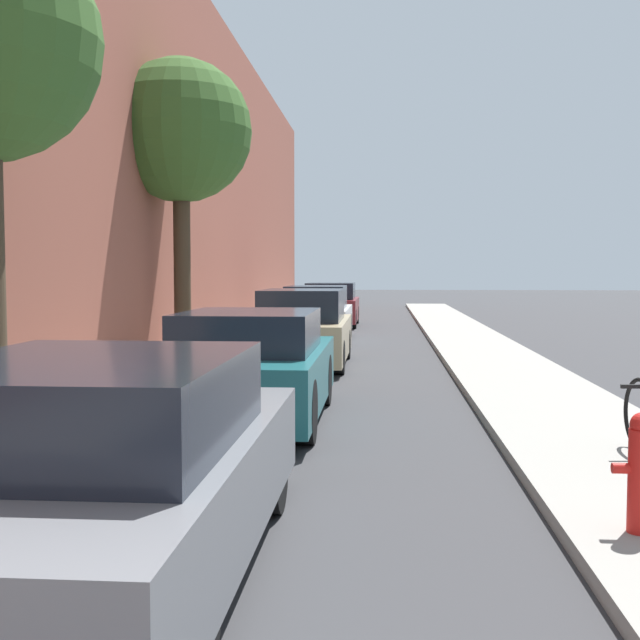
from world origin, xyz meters
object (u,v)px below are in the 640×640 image
parked_car_teal (251,368)px  parked_car_white (317,315)px  parked_car_champagne (303,330)px  street_tree_far (181,133)px  parked_car_grey (100,472)px  parked_car_maroon (331,306)px

parked_car_teal → parked_car_white: bearing=90.6°
parked_car_champagne → parked_car_white: bearing=91.9°
street_tree_far → parked_car_teal: bearing=-68.6°
street_tree_far → parked_car_grey: bearing=-78.1°
parked_car_champagne → street_tree_far: bearing=168.1°
parked_car_champagne → parked_car_teal: bearing=-90.6°
parked_car_champagne → parked_car_white: size_ratio=0.96×
parked_car_white → parked_car_champagne: bearing=-88.1°
parked_car_grey → parked_car_champagne: bearing=89.2°
parked_car_champagne → street_tree_far: street_tree_far is taller
parked_car_white → parked_car_maroon: bearing=90.0°
parked_car_grey → parked_car_maroon: size_ratio=1.07×
parked_car_champagne → parked_car_white: parked_car_champagne is taller
parked_car_grey → parked_car_champagne: size_ratio=1.06×
parked_car_grey → parked_car_white: bearing=90.1°
parked_car_grey → parked_car_champagne: 10.60m
parked_car_grey → parked_car_maroon: (-0.02, 21.65, 0.03)m
parked_car_maroon → parked_car_white: bearing=-90.0°
parked_car_teal → street_tree_far: bearing=111.4°
parked_car_white → street_tree_far: street_tree_far is taller
parked_car_teal → parked_car_champagne: (0.06, 5.66, 0.03)m
parked_car_teal → parked_car_champagne: bearing=89.4°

